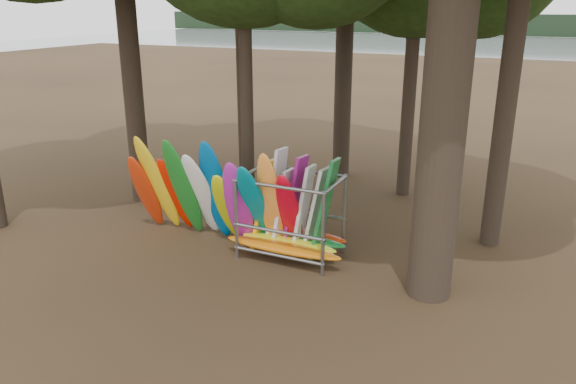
% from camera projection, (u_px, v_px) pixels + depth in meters
% --- Properties ---
extents(ground, '(120.00, 120.00, 0.00)m').
position_uv_depth(ground, '(242.00, 256.00, 14.72)').
color(ground, '#47331E').
rests_on(ground, ground).
extents(lake, '(160.00, 160.00, 0.00)m').
position_uv_depth(lake, '(492.00, 58.00, 66.21)').
color(lake, gray).
rests_on(lake, ground).
extents(far_shore, '(160.00, 4.00, 4.00)m').
position_uv_depth(far_shore, '(522.00, 25.00, 108.47)').
color(far_shore, black).
rests_on(far_shore, ground).
extents(kayak_row, '(5.12, 1.91, 3.14)m').
position_uv_depth(kayak_row, '(215.00, 198.00, 15.03)').
color(kayak_row, red).
rests_on(kayak_row, ground).
extents(storage_rack, '(3.20, 1.58, 2.77)m').
position_uv_depth(storage_rack, '(291.00, 219.00, 14.46)').
color(storage_rack, gray).
rests_on(storage_rack, ground).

